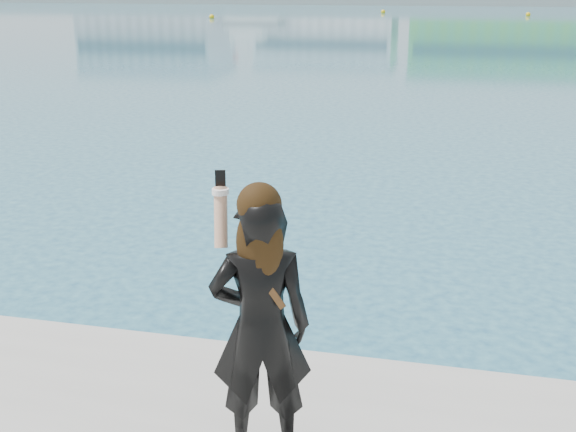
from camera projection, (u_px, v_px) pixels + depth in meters
The scene contains 4 objects.
buoy_near at pixel (528, 16), 76.64m from camera, with size 0.50×0.50×0.50m, color yellow.
buoy_far at pixel (383, 13), 83.52m from camera, with size 0.50×0.50×0.50m, color yellow.
buoy_extra at pixel (212, 18), 71.92m from camera, with size 0.50×0.50×0.50m, color yellow.
woman at pixel (260, 320), 4.22m from camera, with size 0.68×0.54×1.74m.
Camera 1 is at (1.57, -3.96, 3.56)m, focal length 45.00 mm.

